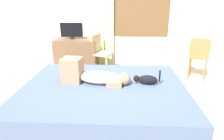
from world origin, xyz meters
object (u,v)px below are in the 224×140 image
Objects in this scene: desk at (77,55)px; chair_spare at (199,55)px; cup at (89,38)px; person_lying at (92,75)px; chair_by_desk at (100,51)px; cat at (147,80)px; bed at (104,101)px; tv_monitor at (72,31)px.

chair_spare reaches higher than desk.
person_lying is at bearing -80.00° from cup.
cup is at bearing 160.95° from chair_by_desk.
cat is (0.74, -0.01, -0.05)m from person_lying.
bed is 1.96m from cup.
tv_monitor is at bearing 114.63° from bed.
tv_monitor reaches higher than cat.
chair_by_desk and chair_spare have the same top height.
tv_monitor is 0.56× the size of chair_spare.
chair_spare is at bearing -7.95° from cup.
tv_monitor is (-0.69, 1.79, 0.33)m from person_lying.
bed is 2.35m from chair_spare.
person_lying is 1.10× the size of chair_spare.
person_lying is 1.05× the size of desk.
cat is 2.33m from tv_monitor.
cat is at bearing -51.53° from tv_monitor.
chair_spare is (2.63, -0.36, -0.41)m from tv_monitor.
chair_by_desk reaches higher than cup.
chair_by_desk is at bearing -11.46° from tv_monitor.
desk is 2.58m from chair_spare.
person_lying is 10.82× the size of cup.
person_lying is 1.94m from tv_monitor.
chair_by_desk is (-0.80, 1.67, -0.04)m from cat.
desk is at bearing 172.02° from chair_spare.
bed is at bearing -82.44° from chair_by_desk.
chair_by_desk is 1.00× the size of chair_spare.
desk is at bearing 126.92° from cat.
tv_monitor is at bearing -180.00° from desk.
desk is 0.58m from chair_by_desk.
cat is at bearing -129.86° from chair_spare.
person_lying is 0.74m from cat.
cup is 0.37m from chair_by_desk.
chair_by_desk is at bearing 92.38° from person_lying.
person_lying is 1.96× the size of tv_monitor.
chair_spare reaches higher than person_lying.
desk is at bearing 109.06° from person_lying.
tv_monitor reaches higher than chair_spare.
tv_monitor reaches higher than bed.
chair_by_desk reaches higher than desk.
tv_monitor is 0.76m from chair_by_desk.
chair_spare is (1.94, 1.43, -0.08)m from person_lying.
desk is at bearing 171.82° from cup.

